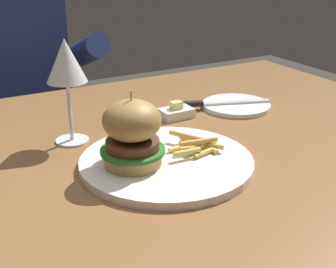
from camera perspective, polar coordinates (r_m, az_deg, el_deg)
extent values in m
cube|color=brown|center=(0.88, -4.01, -3.00)|extent=(1.36, 0.87, 0.04)
cylinder|color=brown|center=(1.63, 10.41, -5.28)|extent=(0.06, 0.06, 0.70)
cylinder|color=white|center=(0.80, -0.19, -3.43)|extent=(0.30, 0.30, 0.01)
cylinder|color=tan|center=(0.77, -4.29, -2.95)|extent=(0.10, 0.10, 0.02)
cylinder|color=#2D7028|center=(0.77, -4.32, -2.01)|extent=(0.11, 0.11, 0.01)
cylinder|color=brown|center=(0.76, -4.34, -1.25)|extent=(0.09, 0.09, 0.02)
ellipsoid|color=#A97A41|center=(0.75, -4.43, 1.66)|extent=(0.10, 0.10, 0.07)
cylinder|color=#CCB78C|center=(0.74, -4.49, 3.48)|extent=(0.00, 0.00, 0.05)
cylinder|color=gold|center=(0.85, 3.31, -0.88)|extent=(0.06, 0.02, 0.01)
cylinder|color=#EABC5B|center=(0.83, 2.02, -1.50)|extent=(0.07, 0.01, 0.01)
cylinder|color=#E0B251|center=(0.81, 4.54, -2.26)|extent=(0.05, 0.02, 0.01)
cylinder|color=#EABC5B|center=(0.82, 3.61, -1.73)|extent=(0.06, 0.03, 0.01)
cylinder|color=#EABC5B|center=(0.82, 4.14, -1.57)|extent=(0.07, 0.02, 0.01)
cylinder|color=gold|center=(0.84, 2.33, -0.28)|extent=(0.04, 0.07, 0.01)
cylinder|color=#E0B251|center=(0.83, 5.18, -1.37)|extent=(0.04, 0.05, 0.01)
cylinder|color=#EABC5B|center=(0.84, 2.89, -0.94)|extent=(0.02, 0.06, 0.01)
cylinder|color=#EABC5B|center=(0.79, 2.34, -2.20)|extent=(0.05, 0.01, 0.01)
cylinder|color=gold|center=(0.81, 3.74, -0.93)|extent=(0.07, 0.02, 0.01)
cylinder|color=#EABC5B|center=(0.83, 5.09, -1.61)|extent=(0.01, 0.05, 0.01)
cylinder|color=silver|center=(0.92, -11.58, -0.77)|extent=(0.06, 0.06, 0.00)
cylinder|color=silver|center=(0.90, -11.87, 2.73)|extent=(0.01, 0.01, 0.11)
cone|color=silver|center=(0.87, -12.37, 8.77)|extent=(0.07, 0.07, 0.08)
cylinder|color=white|center=(1.10, 8.31, 3.47)|extent=(0.16, 0.16, 0.01)
cube|color=silver|center=(1.09, 8.33, 3.84)|extent=(0.16, 0.07, 0.00)
cube|color=black|center=(1.06, 2.69, 3.67)|extent=(0.06, 0.03, 0.01)
cube|color=white|center=(1.02, 1.03, 2.57)|extent=(0.07, 0.05, 0.02)
cube|color=#F4E58C|center=(1.02, 1.03, 3.53)|extent=(0.02, 0.02, 0.02)
cube|color=#282833|center=(1.69, -17.38, -9.61)|extent=(0.30, 0.22, 0.46)
cube|color=navy|center=(1.50, -19.51, 6.55)|extent=(0.36, 0.20, 0.52)
cylinder|color=navy|center=(1.46, -10.67, 9.49)|extent=(0.07, 0.34, 0.18)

